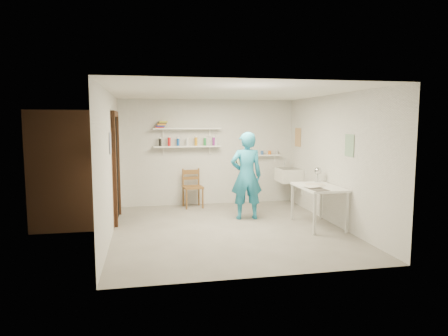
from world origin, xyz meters
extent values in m
cube|color=slate|center=(0.00, 0.00, -0.01)|extent=(4.00, 4.50, 0.02)
cube|color=silver|center=(0.00, 0.00, 2.41)|extent=(4.00, 4.50, 0.02)
cube|color=silver|center=(0.00, 2.26, 1.20)|extent=(4.00, 0.02, 2.40)
cube|color=silver|center=(0.00, -2.26, 1.20)|extent=(4.00, 0.02, 2.40)
cube|color=silver|center=(-2.01, 0.00, 1.20)|extent=(0.02, 4.50, 2.40)
cube|color=silver|center=(2.01, 0.00, 1.20)|extent=(0.02, 4.50, 2.40)
cube|color=black|center=(-1.99, 1.05, 1.00)|extent=(0.02, 0.90, 2.00)
cube|color=brown|center=(-2.70, 1.05, 1.05)|extent=(1.40, 1.50, 2.10)
cube|color=brown|center=(-1.97, 1.05, 2.05)|extent=(0.06, 1.05, 0.10)
cube|color=brown|center=(-1.97, 0.55, 1.00)|extent=(0.06, 0.10, 2.00)
cube|color=brown|center=(-1.97, 1.55, 1.00)|extent=(0.06, 0.10, 2.00)
cube|color=white|center=(-0.50, 2.13, 1.35)|extent=(1.50, 0.22, 0.03)
cube|color=white|center=(-0.50, 2.13, 1.75)|extent=(1.50, 0.22, 0.03)
cube|color=white|center=(1.35, 2.17, 1.12)|extent=(0.70, 0.14, 0.03)
cube|color=#334C7F|center=(-1.99, 0.05, 1.55)|extent=(0.01, 0.28, 0.36)
cube|color=#995933|center=(1.99, 1.80, 1.55)|extent=(0.01, 0.34, 0.42)
cube|color=#3F724C|center=(1.99, -0.55, 1.50)|extent=(0.01, 0.30, 0.38)
cube|color=white|center=(1.75, 1.70, 0.70)|extent=(0.48, 0.60, 0.30)
imported|color=teal|center=(0.50, 0.68, 0.85)|extent=(0.64, 0.44, 1.71)
cylinder|color=beige|center=(0.49, 0.90, 1.14)|extent=(0.31, 0.05, 0.31)
cube|color=brown|center=(-0.41, 1.93, 0.45)|extent=(0.47, 0.45, 0.91)
cube|color=white|center=(1.64, -0.13, 0.37)|extent=(0.67, 1.12, 0.75)
sphere|color=silver|center=(1.82, 0.31, 0.97)|extent=(0.14, 0.14, 0.14)
cylinder|color=black|center=(-1.10, 2.13, 1.45)|extent=(0.06, 0.06, 0.17)
cylinder|color=red|center=(-0.90, 2.13, 1.45)|extent=(0.06, 0.06, 0.17)
cylinder|color=blue|center=(-0.70, 2.13, 1.45)|extent=(0.06, 0.06, 0.17)
cylinder|color=white|center=(-0.50, 2.13, 1.45)|extent=(0.06, 0.06, 0.17)
cylinder|color=orange|center=(-0.30, 2.13, 1.45)|extent=(0.06, 0.06, 0.17)
cylinder|color=#268C3F|center=(-0.10, 2.13, 1.45)|extent=(0.06, 0.06, 0.17)
cylinder|color=#8C268C|center=(0.10, 2.13, 1.45)|extent=(0.06, 0.06, 0.17)
cube|color=red|center=(-1.10, 2.13, 1.78)|extent=(0.18, 0.14, 0.03)
cube|color=#1933A5|center=(-1.08, 2.13, 1.81)|extent=(0.18, 0.14, 0.03)
cube|color=orange|center=(-1.06, 2.13, 1.83)|extent=(0.18, 0.14, 0.03)
cube|color=black|center=(-1.04, 2.13, 1.86)|extent=(0.18, 0.14, 0.03)
cube|color=yellow|center=(-1.02, 2.13, 1.89)|extent=(0.18, 0.14, 0.03)
cylinder|color=silver|center=(1.14, 2.17, 1.18)|extent=(0.07, 0.07, 0.09)
cylinder|color=#335999|center=(1.28, 2.17, 1.18)|extent=(0.07, 0.07, 0.09)
cylinder|color=orange|center=(1.42, 2.17, 1.18)|extent=(0.07, 0.07, 0.09)
cylinder|color=#999999|center=(1.56, 2.17, 1.18)|extent=(0.07, 0.07, 0.09)
cube|color=silver|center=(1.64, -0.13, 0.75)|extent=(0.30, 0.22, 0.00)
cube|color=#4C4742|center=(1.64, -0.13, 0.75)|extent=(0.30, 0.22, 0.00)
cube|color=beige|center=(1.64, -0.13, 0.76)|extent=(0.30, 0.22, 0.00)
cube|color=#383330|center=(1.64, -0.13, 0.76)|extent=(0.30, 0.22, 0.00)
cube|color=silver|center=(1.64, -0.13, 0.76)|extent=(0.30, 0.22, 0.00)
camera|label=1|loc=(-1.42, -6.79, 1.90)|focal=32.00mm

